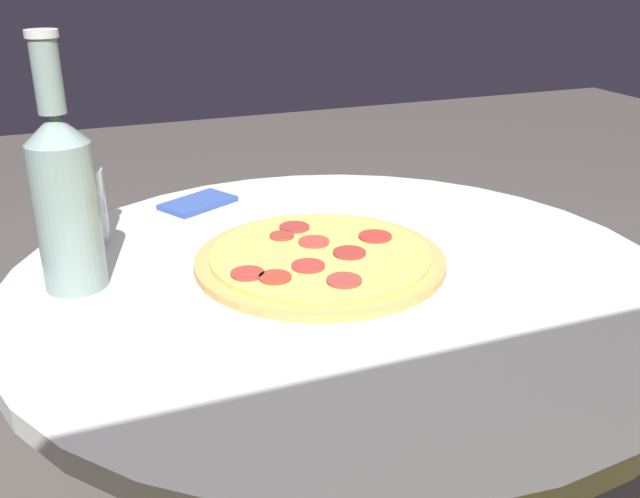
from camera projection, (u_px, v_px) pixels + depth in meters
name	position (u px, v px, depth m)	size (l,w,h in m)	color
table	(340.00, 400.00, 0.94)	(0.82, 0.82, 0.69)	silver
pizza	(320.00, 258.00, 0.89)	(0.31, 0.31, 0.02)	tan
beer_bottle	(65.00, 195.00, 0.79)	(0.07, 0.07, 0.29)	gray
drinking_glass	(79.00, 207.00, 0.94)	(0.07, 0.07, 0.10)	silver
napkin	(198.00, 203.00, 1.09)	(0.13, 0.11, 0.01)	#334C99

